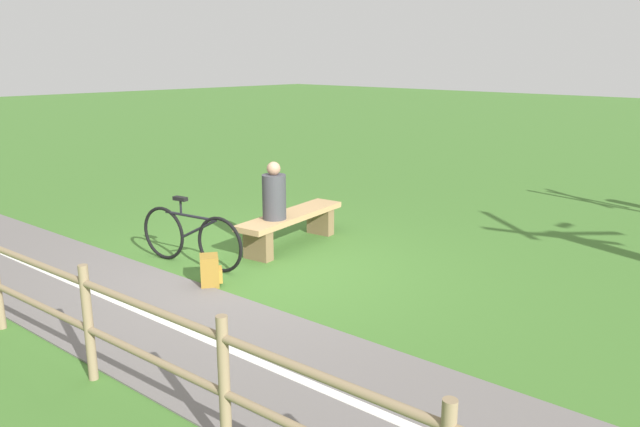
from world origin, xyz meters
The scene contains 6 objects.
ground_plane centered at (0.00, 0.00, 0.00)m, with size 80.00×80.00×0.00m, color #3D6B28.
bench centered at (-0.99, -0.52, 0.34)m, with size 2.05×0.77×0.49m.
person_seated centered at (-0.61, -0.46, 0.83)m, with size 0.38×0.38×0.80m.
bicycle centered at (0.51, -0.85, 0.38)m, with size 0.39×1.69×0.91m.
backpack centered at (0.79, -0.07, 0.18)m, with size 0.34×0.34×0.37m.
fence_roadside centered at (2.82, 1.00, 0.61)m, with size 0.99×9.83×1.02m.
Camera 1 is at (4.91, 5.63, 2.66)m, focal length 34.40 mm.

